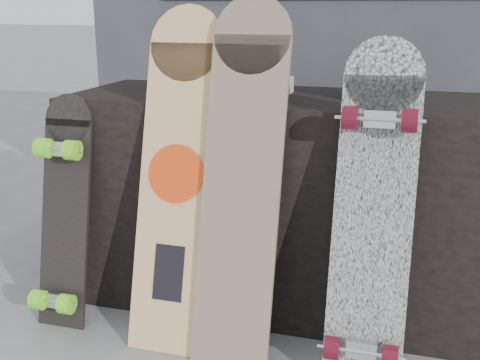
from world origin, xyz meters
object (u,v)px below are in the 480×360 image
(longboard_celtic, at_px, (243,170))
(skateboard_dark, at_px, (63,211))
(longboard_geisha, at_px, (178,169))
(vendor_table, at_px, (284,200))
(longboard_cascadia, at_px, (373,210))

(longboard_celtic, xyz_separation_m, skateboard_dark, (-0.66, -0.02, -0.20))
(skateboard_dark, bearing_deg, longboard_geisha, 5.80)
(vendor_table, bearing_deg, longboard_cascadia, -49.38)
(longboard_geisha, bearing_deg, longboard_cascadia, -5.70)
(vendor_table, distance_m, skateboard_dark, 0.82)
(longboard_geisha, bearing_deg, vendor_table, 50.93)
(longboard_geisha, relative_size, skateboard_dark, 1.37)
(longboard_celtic, bearing_deg, vendor_table, 81.38)
(longboard_celtic, distance_m, skateboard_dark, 0.69)
(longboard_geisha, bearing_deg, skateboard_dark, -174.20)
(vendor_table, xyz_separation_m, longboard_geisha, (-0.29, -0.36, 0.20))
(longboard_geisha, distance_m, longboard_cascadia, 0.66)
(vendor_table, height_order, skateboard_dark, skateboard_dark)
(vendor_table, xyz_separation_m, longboard_celtic, (-0.06, -0.38, 0.21))
(longboard_geisha, xyz_separation_m, longboard_cascadia, (0.65, -0.06, -0.06))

